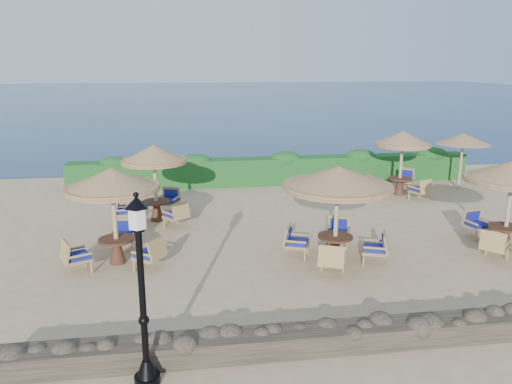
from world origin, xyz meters
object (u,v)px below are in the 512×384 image
object	(u,v)px
cafe_set_3	(155,171)
cafe_set_4	(402,153)
cafe_set_2	(511,187)
cafe_set_0	(113,198)
lamp_post	(143,301)
cafe_set_1	(337,195)
extra_parasol	(463,139)

from	to	relation	value
cafe_set_3	cafe_set_4	world-z (taller)	same
cafe_set_2	cafe_set_0	bearing A→B (deg)	176.92
lamp_post	cafe_set_4	xyz separation A→B (m)	(9.58, 11.39, 0.21)
lamp_post	cafe_set_2	distance (m)	11.13
lamp_post	cafe_set_2	size ratio (longest dim) A/B	1.19
cafe_set_3	cafe_set_4	distance (m)	10.04
cafe_set_1	cafe_set_3	world-z (taller)	same
cafe_set_3	cafe_set_4	bearing A→B (deg)	12.23
extra_parasol	cafe_set_1	distance (m)	10.56
cafe_set_1	cafe_set_2	world-z (taller)	same
lamp_post	extra_parasol	bearing A→B (deg)	43.60
cafe_set_1	cafe_set_3	size ratio (longest dim) A/B	1.09
lamp_post	cafe_set_1	size ratio (longest dim) A/B	1.11
lamp_post	cafe_set_4	world-z (taller)	lamp_post
lamp_post	cafe_set_1	bearing A→B (deg)	45.48
cafe_set_0	cafe_set_2	distance (m)	11.11
cafe_set_2	cafe_set_1	bearing A→B (deg)	-179.32
cafe_set_4	cafe_set_1	bearing A→B (deg)	-126.31
cafe_set_0	cafe_set_3	bearing A→B (deg)	76.35
cafe_set_4	extra_parasol	bearing A→B (deg)	11.51
lamp_post	cafe_set_0	distance (m)	5.67
extra_parasol	cafe_set_3	bearing A→B (deg)	-167.94
cafe_set_0	cafe_set_1	bearing A→B (deg)	-6.33
cafe_set_0	cafe_set_2	size ratio (longest dim) A/B	0.99
lamp_post	extra_parasol	world-z (taller)	lamp_post
extra_parasol	cafe_set_0	world-z (taller)	cafe_set_0
cafe_set_1	cafe_set_0	bearing A→B (deg)	173.67
cafe_set_4	lamp_post	bearing A→B (deg)	-130.08
cafe_set_0	cafe_set_3	world-z (taller)	same
extra_parasol	cafe_set_2	bearing A→B (deg)	-110.50
cafe_set_2	extra_parasol	bearing A→B (deg)	69.50
cafe_set_1	extra_parasol	bearing A→B (deg)	42.38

